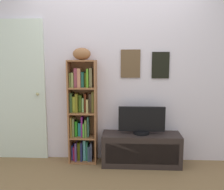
# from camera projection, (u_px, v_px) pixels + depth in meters

# --- Properties ---
(back_wall) EXTENTS (4.80, 0.08, 2.59)m
(back_wall) POSITION_uv_depth(u_px,v_px,m) (114.00, 71.00, 3.56)
(back_wall) COLOR silver
(back_wall) RESTS_ON ground
(bookshelf) EXTENTS (0.39, 0.24, 1.46)m
(bookshelf) POSITION_uv_depth(u_px,v_px,m) (82.00, 113.00, 3.55)
(bookshelf) COLOR #99613C
(bookshelf) RESTS_ON ground
(football) EXTENTS (0.26, 0.19, 0.17)m
(football) POSITION_uv_depth(u_px,v_px,m) (82.00, 54.00, 3.40)
(football) COLOR #915C38
(football) RESTS_ON bookshelf
(tv_stand) EXTENTS (1.08, 0.37, 0.44)m
(tv_stand) POSITION_uv_depth(u_px,v_px,m) (141.00, 149.00, 3.49)
(tv_stand) COLOR #2C2322
(tv_stand) RESTS_ON ground
(television) EXTENTS (0.64, 0.22, 0.38)m
(television) POSITION_uv_depth(u_px,v_px,m) (142.00, 121.00, 3.43)
(television) COLOR black
(television) RESTS_ON tv_stand
(door) EXTENTS (0.87, 0.09, 2.03)m
(door) POSITION_uv_depth(u_px,v_px,m) (16.00, 91.00, 3.63)
(door) COLOR silver
(door) RESTS_ON ground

